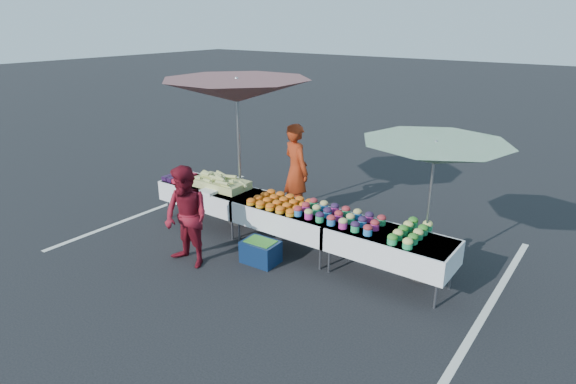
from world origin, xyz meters
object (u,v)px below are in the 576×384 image
Objects in this scene: table_right at (390,245)px; storage_bin at (261,251)px; vendor at (296,171)px; customer at (186,217)px; table_center at (288,216)px; umbrella_left at (237,92)px; umbrella_right at (435,154)px; table_left at (209,194)px.

table_right is 3.23× the size of storage_bin.
vendor is 1.15× the size of customer.
umbrella_left reaches higher than table_center.
umbrella_right is at bearing 10.42° from table_center.
table_right is 3.04m from customer.
table_left is 3.23× the size of storage_bin.
table_left is 1.00× the size of table_center.
storage_bin is at bearing -38.29° from umbrella_left.
table_left is 0.53× the size of umbrella_left.
storage_bin is at bearing -20.45° from table_left.
table_right is 2.83m from vendor.
umbrella_left reaches higher than storage_bin.
table_left is at bearing -174.25° from umbrella_right.
table_center is 1.00× the size of table_right.
table_right is at bearing 0.00° from table_left.
umbrella_left is (-0.47, 1.75, 1.64)m from customer.
customer is 0.70× the size of umbrella_right.
customer is at bearing -143.39° from storage_bin.
umbrella_left is (0.41, 0.40, 1.85)m from table_left.
table_right is 2.01m from storage_bin.
storage_bin is (0.86, 0.70, -0.60)m from customer.
vendor is 3.17m from umbrella_right.
table_center is 0.76m from storage_bin.
table_left is 1.90m from storage_bin.
storage_bin is (1.74, -0.65, -0.39)m from table_left.
vendor is 1.87m from umbrella_left.
umbrella_right reaches higher than storage_bin.
umbrella_right is at bearing 22.63° from storage_bin.
customer is at bearing -150.47° from umbrella_right.
customer reaches higher than table_right.
umbrella_left is 6.04× the size of storage_bin.
umbrella_left is (-0.67, -0.85, 1.53)m from vendor.
vendor is 2.61m from customer.
vendor is at bearing 49.12° from table_left.
umbrella_left is at bearing 76.51° from vendor.
table_center is 3.23× the size of storage_bin.
table_right is at bearing -133.12° from umbrella_right.
umbrella_left reaches higher than table_right.
table_center is at bearing 0.00° from table_left.
umbrella_right reaches higher than table_left.
table_right is at bearing -7.15° from umbrella_left.
storage_bin is at bearing 133.90° from vendor.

